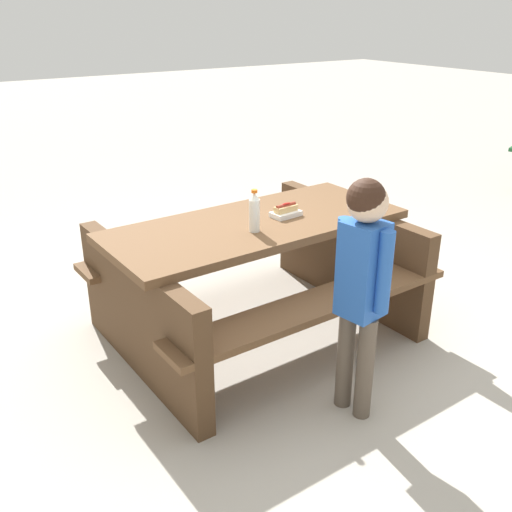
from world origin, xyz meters
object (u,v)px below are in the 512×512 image
Objects in this scene: picnic_table at (256,268)px; soda_bottle at (254,212)px; hotdog_tray at (286,211)px; child_in_coat at (362,271)px.

picnic_table is 7.50× the size of soda_bottle.
hotdog_tray is (0.20, -0.02, 0.34)m from picnic_table.
soda_bottle reaches higher than hotdog_tray.
child_in_coat reaches higher than picnic_table.
hotdog_tray is (0.30, 0.11, -0.08)m from soda_bottle.
picnic_table is at bearing 88.49° from child_in_coat.
hotdog_tray is at bearing -7.10° from picnic_table.
soda_bottle is 1.30× the size of hotdog_tray.
picnic_table is 0.45m from soda_bottle.
picnic_table is at bearing 53.33° from soda_bottle.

